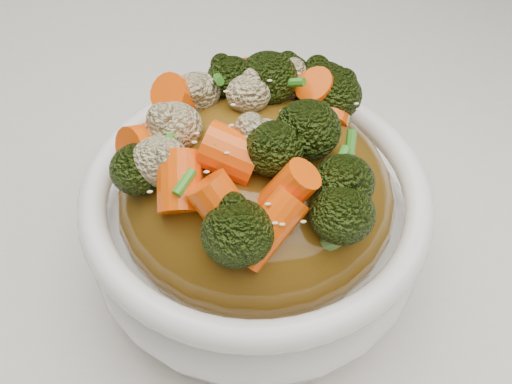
{
  "coord_description": "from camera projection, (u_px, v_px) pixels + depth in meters",
  "views": [
    {
      "loc": [
        -0.08,
        -0.21,
        1.08
      ],
      "look_at": [
        -0.06,
        0.02,
        0.82
      ],
      "focal_mm": 42.0,
      "sensor_mm": 36.0,
      "label": 1
    }
  ],
  "objects": [
    {
      "name": "tablecloth",
      "position": [
        344.0,
        296.0,
        0.4
      ],
      "size": [
        1.2,
        0.8,
        0.04
      ],
      "primitive_type": "cube",
      "color": "silver",
      "rests_on": "dining_table"
    },
    {
      "name": "bowl",
      "position": [
        256.0,
        225.0,
        0.37
      ],
      "size": [
        0.25,
        0.25,
        0.08
      ],
      "primitive_type": null,
      "rotation": [
        0.0,
        0.0,
        -0.26
      ],
      "color": "white",
      "rests_on": "tablecloth"
    },
    {
      "name": "sauce_base",
      "position": [
        256.0,
        195.0,
        0.35
      ],
      "size": [
        0.2,
        0.2,
        0.09
      ],
      "primitive_type": "ellipsoid",
      "rotation": [
        0.0,
        0.0,
        -0.26
      ],
      "color": "#5E3F10",
      "rests_on": "bowl"
    },
    {
      "name": "carrots",
      "position": [
        256.0,
        120.0,
        0.31
      ],
      "size": [
        0.2,
        0.2,
        0.05
      ],
      "primitive_type": null,
      "rotation": [
        0.0,
        0.0,
        -0.26
      ],
      "color": "#FF5708",
      "rests_on": "sauce_base"
    },
    {
      "name": "broccoli",
      "position": [
        256.0,
        121.0,
        0.31
      ],
      "size": [
        0.2,
        0.2,
        0.04
      ],
      "primitive_type": null,
      "rotation": [
        0.0,
        0.0,
        -0.26
      ],
      "color": "black",
      "rests_on": "sauce_base"
    },
    {
      "name": "cauliflower",
      "position": [
        256.0,
        124.0,
        0.31
      ],
      "size": [
        0.2,
        0.2,
        0.03
      ],
      "primitive_type": null,
      "rotation": [
        0.0,
        0.0,
        -0.26
      ],
      "color": "#CBBE8B",
      "rests_on": "sauce_base"
    },
    {
      "name": "scallions",
      "position": [
        256.0,
        118.0,
        0.3
      ],
      "size": [
        0.15,
        0.15,
        0.02
      ],
      "primitive_type": null,
      "rotation": [
        0.0,
        0.0,
        -0.26
      ],
      "color": "#2D7C1C",
      "rests_on": "sauce_base"
    },
    {
      "name": "sesame_seeds",
      "position": [
        256.0,
        118.0,
        0.3
      ],
      "size": [
        0.18,
        0.18,
        0.01
      ],
      "primitive_type": null,
      "rotation": [
        0.0,
        0.0,
        -0.26
      ],
      "color": "beige",
      "rests_on": "sauce_base"
    }
  ]
}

